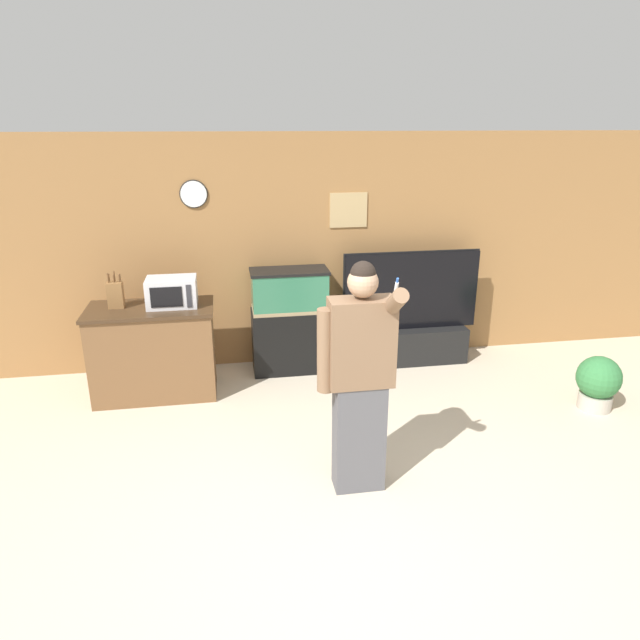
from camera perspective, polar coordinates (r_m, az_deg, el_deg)
ground_plane at (r=4.18m, az=3.56°, el=-20.98°), size 18.00×18.00×0.00m
wall_back_paneled at (r=6.49m, az=-2.61°, el=6.82°), size 10.00×0.08×2.60m
counter_island at (r=6.08m, az=-16.27°, el=-3.00°), size 1.25×0.67×0.94m
microwave at (r=5.88m, az=-14.60°, el=2.73°), size 0.49×0.35×0.29m
knife_block at (r=5.99m, az=-19.78°, el=2.41°), size 0.15×0.11×0.36m
aquarium_on_stand at (r=6.37m, az=-3.01°, el=-0.08°), size 0.85×0.41×1.18m
tv_on_stand at (r=6.75m, az=8.93°, el=-1.04°), size 1.59×0.40×1.32m
person_standing at (r=4.19m, az=3.95°, el=-5.65°), size 0.57×0.43×1.80m
potted_plant at (r=6.24m, az=26.06°, el=-5.54°), size 0.42×0.42×0.55m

